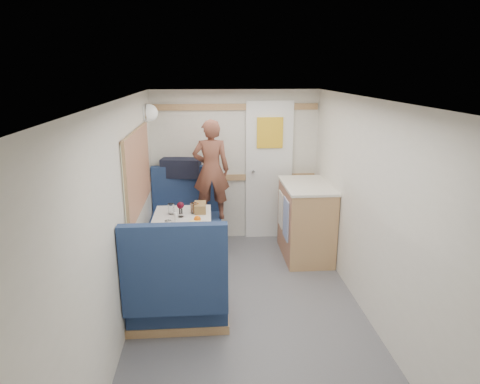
{
  "coord_description": "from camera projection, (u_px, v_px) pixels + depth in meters",
  "views": [
    {
      "loc": [
        -0.35,
        -3.31,
        2.23
      ],
      "look_at": [
        -0.04,
        0.9,
        1.03
      ],
      "focal_mm": 32.0,
      "sensor_mm": 36.0,
      "label": 1
    }
  ],
  "objects": [
    {
      "name": "floor",
      "position": [
        252.0,
        330.0,
        3.82
      ],
      "size": [
        4.5,
        4.5,
        0.0
      ],
      "primitive_type": "plane",
      "color": "#515156",
      "rests_on": "ground"
    },
    {
      "name": "ceiling",
      "position": [
        253.0,
        102.0,
        3.27
      ],
      "size": [
        4.5,
        4.5,
        0.0
      ],
      "primitive_type": "plane",
      "rotation": [
        3.14,
        0.0,
        0.0
      ],
      "color": "silver",
      "rests_on": "wall_back"
    },
    {
      "name": "wall_back",
      "position": [
        235.0,
        166.0,
        5.7
      ],
      "size": [
        2.2,
        0.02,
        2.0
      ],
      "primitive_type": "cube",
      "color": "silver",
      "rests_on": "floor"
    },
    {
      "name": "wall_left",
      "position": [
        118.0,
        228.0,
        3.46
      ],
      "size": [
        0.02,
        4.5,
        2.0
      ],
      "primitive_type": "cube",
      "color": "silver",
      "rests_on": "floor"
    },
    {
      "name": "wall_right",
      "position": [
        381.0,
        221.0,
        3.62
      ],
      "size": [
        0.02,
        4.5,
        2.0
      ],
      "primitive_type": "cube",
      "color": "silver",
      "rests_on": "floor"
    },
    {
      "name": "oak_trim_low",
      "position": [
        235.0,
        177.0,
        5.72
      ],
      "size": [
        2.15,
        0.02,
        0.08
      ],
      "primitive_type": "cube",
      "color": "#965E43",
      "rests_on": "wall_back"
    },
    {
      "name": "oak_trim_high",
      "position": [
        235.0,
        107.0,
        5.47
      ],
      "size": [
        2.15,
        0.02,
        0.08
      ],
      "primitive_type": "cube",
      "color": "#965E43",
      "rests_on": "wall_back"
    },
    {
      "name": "side_window",
      "position": [
        137.0,
        170.0,
        4.35
      ],
      "size": [
        0.04,
        1.3,
        0.72
      ],
      "primitive_type": "cube",
      "color": "#B0B99D",
      "rests_on": "wall_left"
    },
    {
      "name": "rear_door",
      "position": [
        269.0,
        168.0,
        5.71
      ],
      "size": [
        0.62,
        0.12,
        1.86
      ],
      "color": "white",
      "rests_on": "wall_back"
    },
    {
      "name": "dinette_table",
      "position": [
        182.0,
        232.0,
        4.57
      ],
      "size": [
        0.62,
        0.92,
        0.72
      ],
      "color": "white",
      "rests_on": "floor"
    },
    {
      "name": "bench_far",
      "position": [
        187.0,
        227.0,
        5.47
      ],
      "size": [
        0.9,
        0.59,
        1.05
      ],
      "color": "#18274E",
      "rests_on": "floor"
    },
    {
      "name": "bench_near",
      "position": [
        178.0,
        295.0,
        3.82
      ],
      "size": [
        0.9,
        0.59,
        1.05
      ],
      "color": "#18274E",
      "rests_on": "floor"
    },
    {
      "name": "ledge",
      "position": [
        186.0,
        178.0,
        5.56
      ],
      "size": [
        0.9,
        0.14,
        0.04
      ],
      "primitive_type": "cube",
      "color": "#965E43",
      "rests_on": "bench_far"
    },
    {
      "name": "dome_light",
      "position": [
        149.0,
        113.0,
        5.03
      ],
      "size": [
        0.2,
        0.2,
        0.2
      ],
      "primitive_type": "sphere",
      "color": "white",
      "rests_on": "wall_left"
    },
    {
      "name": "galley_counter",
      "position": [
        305.0,
        220.0,
        5.23
      ],
      "size": [
        0.57,
        0.92,
        0.92
      ],
      "color": "#965E43",
      "rests_on": "floor"
    },
    {
      "name": "person",
      "position": [
        211.0,
        170.0,
        5.19
      ],
      "size": [
        0.45,
        0.3,
        1.23
      ],
      "primitive_type": "imported",
      "rotation": [
        0.0,
        0.0,
        3.14
      ],
      "color": "brown",
      "rests_on": "bench_far"
    },
    {
      "name": "duffel_bag",
      "position": [
        181.0,
        168.0,
        5.52
      ],
      "size": [
        0.53,
        0.32,
        0.24
      ],
      "primitive_type": "cube",
      "rotation": [
        0.0,
        0.0,
        -0.16
      ],
      "color": "black",
      "rests_on": "ledge"
    },
    {
      "name": "tray",
      "position": [
        189.0,
        226.0,
        4.29
      ],
      "size": [
        0.34,
        0.4,
        0.02
      ],
      "primitive_type": "cube",
      "rotation": [
        0.0,
        0.0,
        -0.22
      ],
      "color": "silver",
      "rests_on": "dinette_table"
    },
    {
      "name": "orange_fruit",
      "position": [
        197.0,
        219.0,
        4.34
      ],
      "size": [
        0.07,
        0.07,
        0.07
      ],
      "primitive_type": "sphere",
      "color": "orange",
      "rests_on": "tray"
    },
    {
      "name": "cheese_block",
      "position": [
        195.0,
        222.0,
        4.31
      ],
      "size": [
        0.11,
        0.09,
        0.03
      ],
      "primitive_type": "cube",
      "rotation": [
        0.0,
        0.0,
        -0.31
      ],
      "color": "#E6D984",
      "rests_on": "tray"
    },
    {
      "name": "wine_glass",
      "position": [
        180.0,
        206.0,
        4.54
      ],
      "size": [
        0.08,
        0.08,
        0.17
      ],
      "color": "white",
      "rests_on": "dinette_table"
    },
    {
      "name": "tumbler_left",
      "position": [
        168.0,
        226.0,
        4.15
      ],
      "size": [
        0.07,
        0.07,
        0.11
      ],
      "primitive_type": "cylinder",
      "color": "white",
      "rests_on": "dinette_table"
    },
    {
      "name": "tumbler_mid",
      "position": [
        171.0,
        209.0,
        4.66
      ],
      "size": [
        0.07,
        0.07,
        0.12
      ],
      "primitive_type": "cylinder",
      "color": "silver",
      "rests_on": "dinette_table"
    },
    {
      "name": "tumbler_right",
      "position": [
        194.0,
        208.0,
        4.69
      ],
      "size": [
        0.07,
        0.07,
        0.12
      ],
      "primitive_type": "cylinder",
      "color": "silver",
      "rests_on": "dinette_table"
    },
    {
      "name": "beer_glass",
      "position": [
        196.0,
        208.0,
        4.72
      ],
      "size": [
        0.06,
        0.06,
        0.1
      ],
      "primitive_type": "cylinder",
      "color": "#934815",
      "rests_on": "dinette_table"
    },
    {
      "name": "pepper_grinder",
      "position": [
        181.0,
        209.0,
        4.66
      ],
      "size": [
        0.04,
        0.04,
        0.1
      ],
      "primitive_type": "cylinder",
      "color": "black",
      "rests_on": "dinette_table"
    },
    {
      "name": "salt_grinder",
      "position": [
        176.0,
        217.0,
        4.42
      ],
      "size": [
        0.04,
        0.04,
        0.1
      ],
      "primitive_type": "cylinder",
      "color": "white",
      "rests_on": "dinette_table"
    },
    {
      "name": "bread_loaf",
      "position": [
        200.0,
        208.0,
        4.73
      ],
      "size": [
        0.13,
        0.23,
        0.1
      ],
      "primitive_type": "cube",
      "rotation": [
        0.0,
        0.0,
        0.01
      ],
      "color": "brown",
      "rests_on": "dinette_table"
    }
  ]
}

